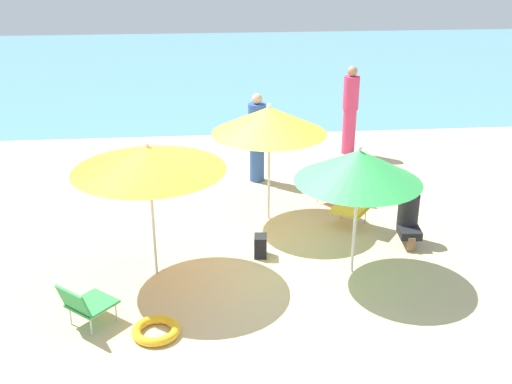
{
  "coord_description": "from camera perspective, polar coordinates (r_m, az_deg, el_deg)",
  "views": [
    {
      "loc": [
        -0.38,
        -7.58,
        4.17
      ],
      "look_at": [
        0.4,
        0.69,
        0.7
      ],
      "focal_mm": 42.97,
      "sensor_mm": 36.0,
      "label": 1
    }
  ],
  "objects": [
    {
      "name": "swim_ring",
      "position": [
        7.2,
        -9.29,
        -12.61
      ],
      "size": [
        0.55,
        0.55,
        0.1
      ],
      "primitive_type": "torus",
      "color": "yellow",
      "rests_on": "ground_plane"
    },
    {
      "name": "umbrella_orange",
      "position": [
        7.71,
        -9.96,
        3.12
      ],
      "size": [
        1.94,
        1.94,
        1.85
      ],
      "color": "silver",
      "rests_on": "ground_plane"
    },
    {
      "name": "umbrella_green",
      "position": [
        7.8,
        9.53,
        2.4
      ],
      "size": [
        1.63,
        1.63,
        1.78
      ],
      "color": "silver",
      "rests_on": "ground_plane"
    },
    {
      "name": "sea_water",
      "position": [
        21.8,
        -4.39,
        11.58
      ],
      "size": [
        40.0,
        16.0,
        0.01
      ],
      "primitive_type": "cube",
      "color": "#5693A3",
      "rests_on": "ground_plane"
    },
    {
      "name": "beach_chair_a",
      "position": [
        10.39,
        7.58,
        0.98
      ],
      "size": [
        0.69,
        0.68,
        0.69
      ],
      "rotation": [
        0.0,
        0.0,
        -2.51
      ],
      "color": "red",
      "rests_on": "ground_plane"
    },
    {
      "name": "umbrella_yellow",
      "position": [
        9.26,
        1.24,
        6.7
      ],
      "size": [
        1.75,
        1.75,
        1.89
      ],
      "color": "silver",
      "rests_on": "ground_plane"
    },
    {
      "name": "person_c",
      "position": [
        11.08,
        0.09,
        5.06
      ],
      "size": [
        0.32,
        0.32,
        1.64
      ],
      "rotation": [
        0.0,
        0.0,
        4.21
      ],
      "color": "#2D519E",
      "rests_on": "ground_plane"
    },
    {
      "name": "ground_plane",
      "position": [
        8.67,
        -2.24,
        -6.14
      ],
      "size": [
        40.0,
        40.0,
        0.0
      ],
      "primitive_type": "plane",
      "color": "#D3BC8C"
    },
    {
      "name": "person_a",
      "position": [
        12.68,
        8.76,
        7.54
      ],
      "size": [
        0.32,
        0.32,
        1.81
      ],
      "rotation": [
        0.0,
        0.0,
        0.66
      ],
      "color": "#DB3866",
      "rests_on": "ground_plane"
    },
    {
      "name": "beach_chair_c",
      "position": [
        9.52,
        9.31,
        -1.38
      ],
      "size": [
        0.75,
        0.72,
        0.64
      ],
      "rotation": [
        0.0,
        0.0,
        2.5
      ],
      "color": "gold",
      "rests_on": "ground_plane"
    },
    {
      "name": "person_b",
      "position": [
        9.19,
        14.03,
        -2.03
      ],
      "size": [
        0.34,
        0.55,
        0.91
      ],
      "rotation": [
        0.0,
        0.0,
        4.62
      ],
      "color": "black",
      "rests_on": "ground_plane"
    },
    {
      "name": "beach_bag",
      "position": [
        8.64,
        0.42,
        -5.04
      ],
      "size": [
        0.2,
        0.25,
        0.31
      ],
      "primitive_type": "cube",
      "rotation": [
        0.0,
        0.0,
        1.46
      ],
      "color": "black",
      "rests_on": "ground_plane"
    },
    {
      "name": "beach_chair_b",
      "position": [
        7.35,
        -15.64,
        -9.92
      ],
      "size": [
        0.7,
        0.71,
        0.58
      ],
      "rotation": [
        0.0,
        0.0,
        0.85
      ],
      "color": "#33934C",
      "rests_on": "ground_plane"
    }
  ]
}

